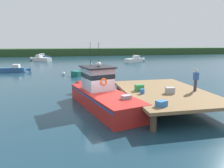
{
  "coord_description": "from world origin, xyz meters",
  "views": [
    {
      "loc": [
        -2.18,
        -14.11,
        4.85
      ],
      "look_at": [
        1.2,
        2.32,
        1.4
      ],
      "focal_mm": 33.2,
      "sensor_mm": 36.0,
      "label": 1
    }
  ],
  "objects_px": {
    "moored_boat_far_left": "(14,69)",
    "moored_boat_outer_mooring": "(41,59)",
    "crate_stack_mid_dock": "(139,88)",
    "moored_boat_near_channel": "(85,72)",
    "main_fishing_boat": "(101,94)",
    "crate_single_by_cleat": "(170,90)",
    "moored_boat_far_right": "(43,57)",
    "crate_stack_near_edge": "(161,104)",
    "mooring_buoy_spare_mooring": "(91,64)",
    "bait_bucket": "(142,91)",
    "moored_boat_off_the_point": "(135,60)",
    "deckhand_by_the_boat": "(196,80)",
    "mooring_buoy_inshore": "(100,69)",
    "mooring_buoy_channel_marker": "(63,74)"
  },
  "relations": [
    {
      "from": "moored_boat_far_left",
      "to": "moored_boat_outer_mooring",
      "type": "bearing_deg",
      "value": 84.95
    },
    {
      "from": "crate_stack_mid_dock",
      "to": "moored_boat_near_channel",
      "type": "height_order",
      "value": "crate_stack_mid_dock"
    },
    {
      "from": "main_fishing_boat",
      "to": "crate_single_by_cleat",
      "type": "distance_m",
      "value": 5.06
    },
    {
      "from": "moored_boat_far_right",
      "to": "moored_boat_near_channel",
      "type": "xyz_separation_m",
      "value": [
        9.59,
        -31.08,
        -0.08
      ]
    },
    {
      "from": "moored_boat_far_right",
      "to": "moored_boat_far_left",
      "type": "distance_m",
      "value": 26.45
    },
    {
      "from": "crate_single_by_cleat",
      "to": "crate_stack_near_edge",
      "type": "xyz_separation_m",
      "value": [
        -1.9,
        -2.69,
        -0.05
      ]
    },
    {
      "from": "crate_single_by_cleat",
      "to": "crate_stack_mid_dock",
      "type": "height_order",
      "value": "crate_stack_mid_dock"
    },
    {
      "from": "moored_boat_near_channel",
      "to": "mooring_buoy_spare_mooring",
      "type": "distance_m",
      "value": 12.88
    },
    {
      "from": "bait_bucket",
      "to": "moored_boat_outer_mooring",
      "type": "bearing_deg",
      "value": 106.34
    },
    {
      "from": "moored_boat_off_the_point",
      "to": "moored_boat_outer_mooring",
      "type": "bearing_deg",
      "value": 161.95
    },
    {
      "from": "moored_boat_off_the_point",
      "to": "moored_boat_near_channel",
      "type": "relative_size",
      "value": 1.41
    },
    {
      "from": "crate_stack_near_edge",
      "to": "moored_boat_far_right",
      "type": "relative_size",
      "value": 0.12
    },
    {
      "from": "deckhand_by_the_boat",
      "to": "moored_boat_outer_mooring",
      "type": "relative_size",
      "value": 0.29
    },
    {
      "from": "crate_stack_near_edge",
      "to": "moored_boat_off_the_point",
      "type": "height_order",
      "value": "moored_boat_off_the_point"
    },
    {
      "from": "crate_stack_mid_dock",
      "to": "mooring_buoy_inshore",
      "type": "relative_size",
      "value": 1.31
    },
    {
      "from": "mooring_buoy_channel_marker",
      "to": "crate_single_by_cleat",
      "type": "bearing_deg",
      "value": -65.63
    },
    {
      "from": "moored_boat_near_channel",
      "to": "moored_boat_far_left",
      "type": "bearing_deg",
      "value": 156.92
    },
    {
      "from": "moored_boat_off_the_point",
      "to": "moored_boat_far_left",
      "type": "relative_size",
      "value": 1.2
    },
    {
      "from": "crate_stack_near_edge",
      "to": "mooring_buoy_spare_mooring",
      "type": "height_order",
      "value": "crate_stack_near_edge"
    },
    {
      "from": "main_fishing_boat",
      "to": "mooring_buoy_spare_mooring",
      "type": "bearing_deg",
      "value": 85.42
    },
    {
      "from": "moored_boat_far_left",
      "to": "mooring_buoy_inshore",
      "type": "bearing_deg",
      "value": -3.26
    },
    {
      "from": "main_fishing_boat",
      "to": "crate_stack_near_edge",
      "type": "bearing_deg",
      "value": -57.04
    },
    {
      "from": "crate_stack_mid_dock",
      "to": "moored_boat_outer_mooring",
      "type": "distance_m",
      "value": 42.09
    },
    {
      "from": "bait_bucket",
      "to": "mooring_buoy_spare_mooring",
      "type": "bearing_deg",
      "value": 90.92
    },
    {
      "from": "crate_stack_near_edge",
      "to": "moored_boat_far_right",
      "type": "height_order",
      "value": "crate_stack_near_edge"
    },
    {
      "from": "bait_bucket",
      "to": "deckhand_by_the_boat",
      "type": "bearing_deg",
      "value": -0.23
    },
    {
      "from": "deckhand_by_the_boat",
      "to": "moored_boat_off_the_point",
      "type": "xyz_separation_m",
      "value": [
        6.24,
        33.89,
        -1.51
      ]
    },
    {
      "from": "mooring_buoy_inshore",
      "to": "bait_bucket",
      "type": "bearing_deg",
      "value": -90.15
    },
    {
      "from": "moored_boat_near_channel",
      "to": "mooring_buoy_inshore",
      "type": "xyz_separation_m",
      "value": [
        2.89,
        3.88,
        -0.2
      ]
    },
    {
      "from": "mooring_buoy_channel_marker",
      "to": "crate_stack_near_edge",
      "type": "bearing_deg",
      "value": -73.38
    },
    {
      "from": "moored_boat_far_right",
      "to": "moored_boat_near_channel",
      "type": "height_order",
      "value": "moored_boat_far_right"
    },
    {
      "from": "main_fishing_boat",
      "to": "crate_stack_near_edge",
      "type": "relative_size",
      "value": 16.55
    },
    {
      "from": "deckhand_by_the_boat",
      "to": "mooring_buoy_channel_marker",
      "type": "xyz_separation_m",
      "value": [
        -10.12,
        17.16,
        -1.81
      ]
    },
    {
      "from": "mooring_buoy_inshore",
      "to": "crate_stack_mid_dock",
      "type": "bearing_deg",
      "value": -89.91
    },
    {
      "from": "moored_boat_off_the_point",
      "to": "crate_stack_mid_dock",
      "type": "bearing_deg",
      "value": -107.38
    },
    {
      "from": "crate_single_by_cleat",
      "to": "moored_boat_near_channel",
      "type": "distance_m",
      "value": 18.35
    },
    {
      "from": "crate_single_by_cleat",
      "to": "moored_boat_near_channel",
      "type": "bearing_deg",
      "value": 105.17
    },
    {
      "from": "crate_stack_near_edge",
      "to": "mooring_buoy_inshore",
      "type": "height_order",
      "value": "crate_stack_near_edge"
    },
    {
      "from": "main_fishing_boat",
      "to": "mooring_buoy_inshore",
      "type": "height_order",
      "value": "main_fishing_boat"
    },
    {
      "from": "crate_stack_near_edge",
      "to": "moored_boat_off_the_point",
      "type": "bearing_deg",
      "value": 74.35
    },
    {
      "from": "crate_stack_mid_dock",
      "to": "crate_stack_near_edge",
      "type": "bearing_deg",
      "value": -90.29
    },
    {
      "from": "moored_boat_off_the_point",
      "to": "mooring_buoy_inshore",
      "type": "bearing_deg",
      "value": -129.28
    },
    {
      "from": "mooring_buoy_spare_mooring",
      "to": "crate_stack_mid_dock",
      "type": "bearing_deg",
      "value": -88.88
    },
    {
      "from": "crate_stack_near_edge",
      "to": "mooring_buoy_spare_mooring",
      "type": "xyz_separation_m",
      "value": [
        -0.55,
        33.04,
        -1.2
      ]
    },
    {
      "from": "moored_boat_near_channel",
      "to": "moored_boat_outer_mooring",
      "type": "bearing_deg",
      "value": 111.2
    },
    {
      "from": "crate_single_by_cleat",
      "to": "deckhand_by_the_boat",
      "type": "relative_size",
      "value": 0.37
    },
    {
      "from": "crate_single_by_cleat",
      "to": "crate_stack_near_edge",
      "type": "distance_m",
      "value": 3.29
    },
    {
      "from": "crate_stack_near_edge",
      "to": "bait_bucket",
      "type": "xyz_separation_m",
      "value": [
        -0.07,
        3.03,
        0.01
      ]
    },
    {
      "from": "crate_stack_near_edge",
      "to": "moored_boat_far_left",
      "type": "xyz_separation_m",
      "value": [
        -13.84,
        25.04,
        -0.93
      ]
    },
    {
      "from": "main_fishing_boat",
      "to": "moored_boat_near_channel",
      "type": "xyz_separation_m",
      "value": [
        -0.05,
        15.99,
        -0.58
      ]
    }
  ]
}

